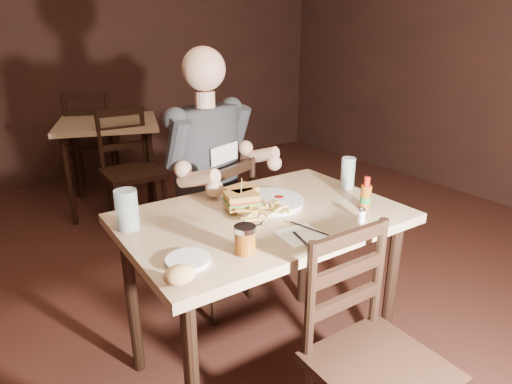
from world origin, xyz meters
TOP-DOWN VIEW (x-y plane):
  - room_shell at (0.00, 0.00)m, footprint 7.00×7.00m
  - main_table at (0.03, 0.15)m, footprint 1.12×0.75m
  - bg_table at (0.08, 2.50)m, footprint 1.01×1.01m
  - chair_far at (0.08, 0.73)m, footprint 0.52×0.54m
  - chair_near at (0.07, -0.47)m, footprint 0.40×0.44m
  - bg_chair_far at (0.08, 3.05)m, footprint 0.59×0.62m
  - bg_chair_near at (0.08, 1.95)m, footprint 0.43×0.47m
  - diner at (0.10, 0.69)m, footprint 0.67×0.60m
  - dinner_plate at (0.11, 0.22)m, footprint 0.29×0.29m
  - sandwich_left at (-0.02, 0.23)m, footprint 0.15×0.14m
  - sandwich_right at (0.02, 0.29)m, footprint 0.14×0.12m
  - fries_pile at (0.01, 0.12)m, footprint 0.24×0.17m
  - ketchup_dollop at (0.16, 0.22)m, footprint 0.04×0.04m
  - glass_left at (-0.47, 0.31)m, footprint 0.08×0.08m
  - glass_right at (0.54, 0.18)m, footprint 0.07×0.07m
  - hot_sauce at (0.41, -0.05)m, footprint 0.04×0.04m
  - salt_shaker at (0.30, -0.13)m, footprint 0.03×0.03m
  - syrup_dispenser at (-0.21, -0.09)m, footprint 0.07×0.07m
  - napkin at (0.03, -0.09)m, footprint 0.17×0.16m
  - knife at (0.08, -0.07)m, footprint 0.05×0.19m
  - fork at (-0.01, -0.15)m, footprint 0.05×0.17m
  - side_plate at (-0.40, -0.04)m, footprint 0.14×0.14m
  - bread_roll at (-0.48, -0.16)m, footprint 0.10×0.08m

SIDE VIEW (x-z plane):
  - chair_far at x=0.08m, z-range 0.00..0.85m
  - chair_near at x=0.07m, z-range 0.00..0.86m
  - bg_chair_near at x=0.08m, z-range 0.00..0.92m
  - bg_chair_far at x=0.08m, z-range 0.00..0.96m
  - bg_table at x=0.08m, z-range 0.30..1.07m
  - main_table at x=0.03m, z-range 0.30..1.07m
  - napkin at x=0.03m, z-range 0.77..0.77m
  - side_plate at x=-0.40m, z-range 0.77..0.78m
  - knife at x=0.08m, z-range 0.77..0.78m
  - fork at x=-0.01m, z-range 0.77..0.78m
  - dinner_plate at x=0.11m, z-range 0.77..0.79m
  - ketchup_dollop at x=0.16m, z-range 0.79..0.80m
  - salt_shaker at x=0.30m, z-range 0.77..0.83m
  - fries_pile at x=0.01m, z-range 0.79..0.82m
  - bread_roll at x=-0.48m, z-range 0.78..0.84m
  - syrup_dispenser at x=-0.21m, z-range 0.77..0.87m
  - sandwich_right at x=0.02m, z-range 0.79..0.89m
  - sandwich_left at x=-0.02m, z-range 0.79..0.89m
  - hot_sauce at x=0.41m, z-range 0.77..0.91m
  - glass_right at x=0.54m, z-range 0.77..0.92m
  - glass_left at x=-0.47m, z-range 0.77..0.92m
  - diner at x=0.10m, z-range 0.44..1.41m
  - room_shell at x=0.00m, z-range -2.10..4.90m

